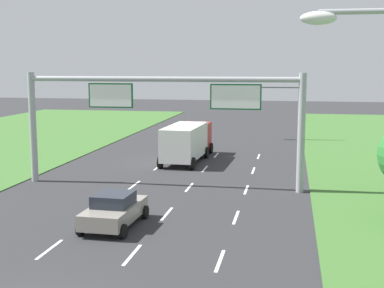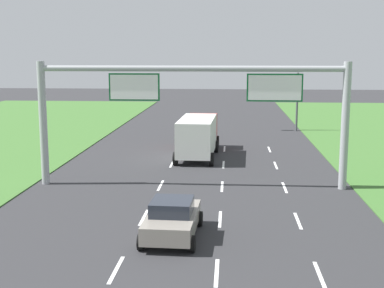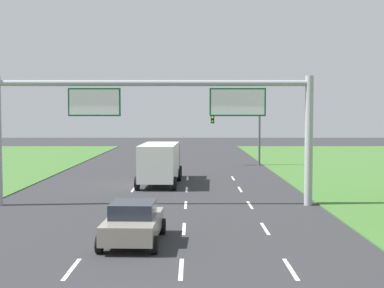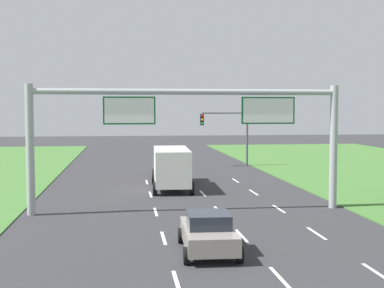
% 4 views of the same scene
% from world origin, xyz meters
% --- Properties ---
extents(lane_dashes_inner_left, '(0.14, 50.40, 0.01)m').
position_xyz_m(lane_dashes_inner_left, '(-1.75, 6.00, 0.00)').
color(lane_dashes_inner_left, white).
rests_on(lane_dashes_inner_left, ground_plane).
extents(lane_dashes_inner_right, '(0.14, 50.40, 0.01)m').
position_xyz_m(lane_dashes_inner_right, '(1.75, 6.00, 0.00)').
color(lane_dashes_inner_right, white).
rests_on(lane_dashes_inner_right, ground_plane).
extents(lane_dashes_slip, '(0.14, 50.40, 0.01)m').
position_xyz_m(lane_dashes_slip, '(5.25, 6.00, 0.00)').
color(lane_dashes_slip, white).
rests_on(lane_dashes_slip, ground_plane).
extents(car_near_red, '(2.33, 4.31, 1.59)m').
position_xyz_m(car_near_red, '(-0.15, 9.46, 0.79)').
color(car_near_red, gray).
rests_on(car_near_red, ground_plane).
extents(box_truck, '(2.93, 8.57, 2.87)m').
position_xyz_m(box_truck, '(-0.13, 27.06, 1.60)').
color(box_truck, '#B21E19').
rests_on(box_truck, ground_plane).
extents(sign_gantry, '(17.24, 0.44, 7.00)m').
position_xyz_m(sign_gantry, '(0.17, 17.94, 4.88)').
color(sign_gantry, '#9EA0A5').
rests_on(sign_gantry, ground_plane).
extents(traffic_light_mast, '(4.76, 0.49, 5.60)m').
position_xyz_m(traffic_light_mast, '(6.62, 40.30, 3.87)').
color(traffic_light_mast, '#47494F').
rests_on(traffic_light_mast, ground_plane).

